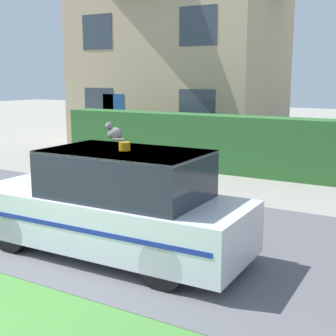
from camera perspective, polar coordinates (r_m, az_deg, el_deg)
road_strip at (r=8.52m, az=-2.92°, el=-7.63°), size 28.00×5.18×0.01m
garden_hedge at (r=13.35m, az=11.18°, el=2.59°), size 13.14×0.90×1.65m
police_car at (r=7.24m, az=-6.65°, el=-4.52°), size 4.48×1.70×1.78m
cat at (r=7.17m, az=-6.64°, el=4.35°), size 0.33×0.21×0.28m
house_left at (r=19.66m, az=1.43°, el=15.77°), size 8.18×5.49×8.55m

